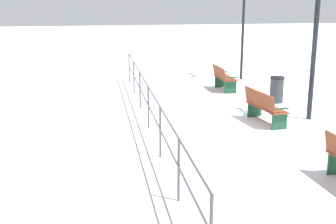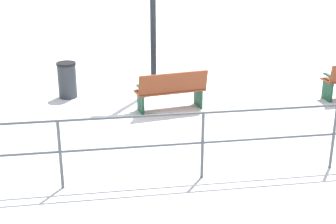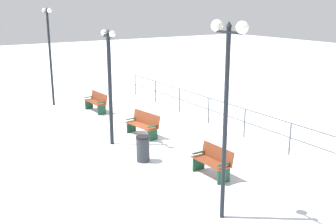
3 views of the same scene
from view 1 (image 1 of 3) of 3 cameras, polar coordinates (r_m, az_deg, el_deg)
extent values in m
plane|color=white|center=(13.15, 11.98, -1.32)|extent=(80.00, 80.00, 0.00)
cube|color=brown|center=(13.04, 12.15, 0.58)|extent=(0.73, 1.62, 0.04)
cube|color=brown|center=(12.86, 11.26, 1.57)|extent=(0.36, 1.56, 0.46)
cube|color=#19472D|center=(12.53, 13.65, -1.14)|extent=(0.44, 0.12, 0.45)
cube|color=#19472D|center=(13.67, 10.68, 0.33)|extent=(0.44, 0.12, 0.45)
cube|color=#19472D|center=(12.45, 13.82, 0.39)|extent=(0.44, 0.14, 0.04)
cube|color=#19472D|center=(13.60, 10.82, 1.74)|extent=(0.44, 0.14, 0.04)
cube|color=brown|center=(17.21, 7.14, 4.23)|extent=(0.55, 1.37, 0.04)
cube|color=brown|center=(17.09, 6.36, 4.95)|extent=(0.16, 1.36, 0.42)
cube|color=#19472D|center=(16.71, 7.73, 3.08)|extent=(0.45, 0.07, 0.47)
cube|color=#19472D|center=(17.79, 6.54, 3.81)|extent=(0.45, 0.07, 0.47)
cube|color=#19472D|center=(16.65, 7.84, 4.28)|extent=(0.45, 0.09, 0.04)
cube|color=#19472D|center=(17.73, 6.63, 4.94)|extent=(0.45, 0.09, 0.04)
cylinder|color=black|center=(13.48, 17.68, 7.53)|extent=(0.14, 0.14, 4.07)
cylinder|color=black|center=(19.32, 9.29, 10.71)|extent=(0.11, 0.11, 4.58)
cylinder|color=#4C5156|center=(7.98, 1.34, -7.23)|extent=(0.05, 0.05, 1.14)
cylinder|color=#4C5156|center=(10.07, -0.96, -2.52)|extent=(0.05, 0.05, 1.14)
cylinder|color=#4C5156|center=(12.22, -2.44, 0.55)|extent=(0.05, 0.05, 1.14)
cylinder|color=#4C5156|center=(14.41, -3.48, 2.69)|extent=(0.05, 0.05, 1.14)
cylinder|color=#4C5156|center=(16.61, -4.25, 4.27)|extent=(0.05, 0.05, 1.14)
cylinder|color=#4C5156|center=(18.82, -4.84, 5.48)|extent=(0.05, 0.05, 1.14)
cylinder|color=#4C5156|center=(12.10, -2.47, 3.16)|extent=(0.04, 13.51, 0.04)
cylinder|color=#4C5156|center=(12.21, -2.45, 0.81)|extent=(0.04, 13.51, 0.04)
cylinder|color=#2D3338|center=(15.58, 13.31, 2.61)|extent=(0.44, 0.44, 0.80)
cylinder|color=black|center=(15.50, 13.41, 4.17)|extent=(0.46, 0.46, 0.06)
camera|label=2|loc=(14.64, -33.21, 13.66)|focal=52.91mm
camera|label=3|loc=(27.87, 17.07, 17.14)|focal=43.43mm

